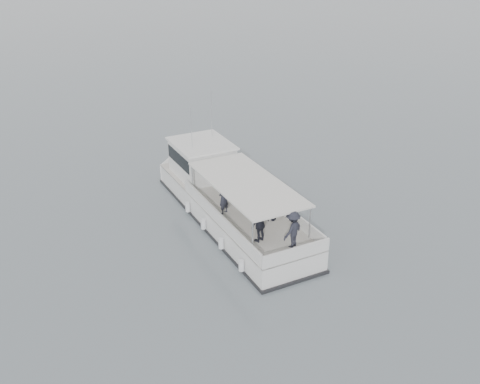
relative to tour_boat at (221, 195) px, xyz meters
The scene contains 2 objects.
ground 5.45m from the tour_boat, 30.27° to the right, with size 1400.00×1400.00×0.00m, color slate.
tour_boat is the anchor object (origin of this frame).
Camera 1 is at (10.26, -13.81, 11.80)m, focal length 40.00 mm.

